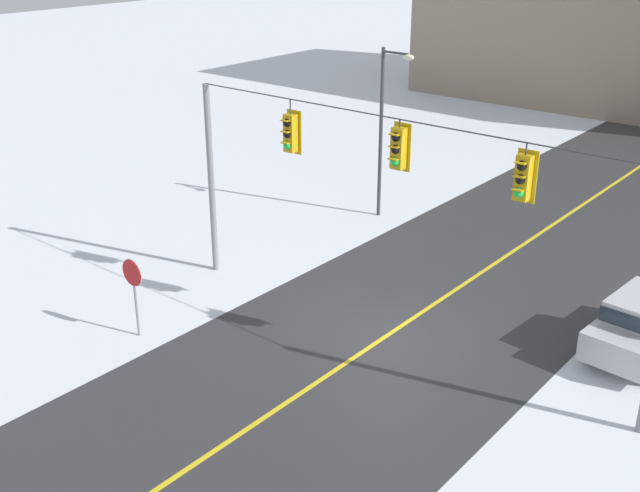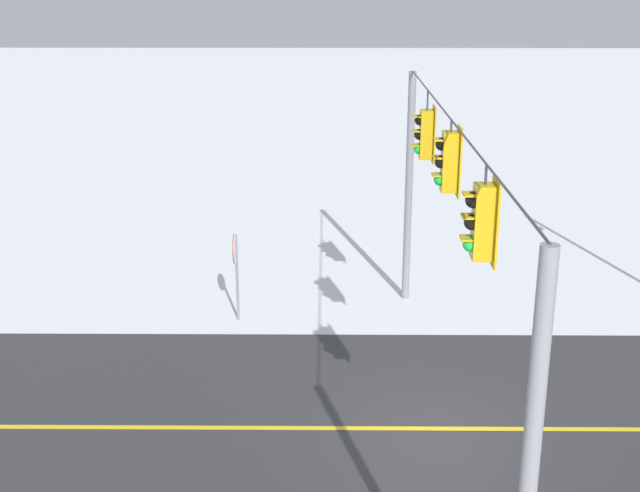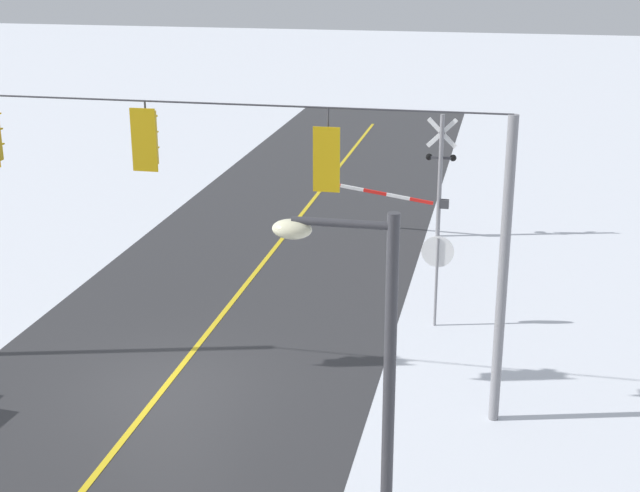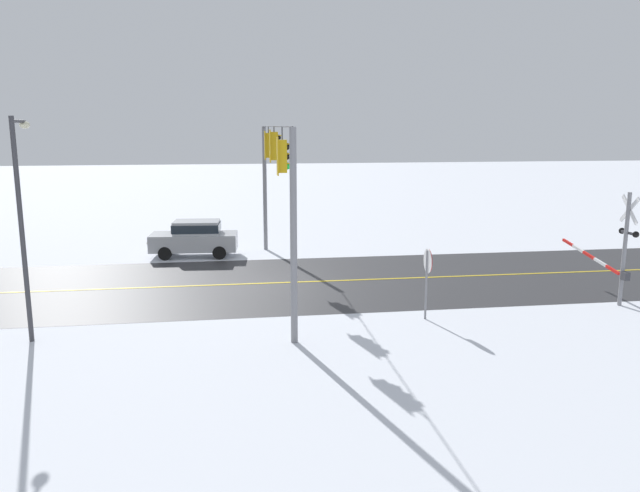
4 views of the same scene
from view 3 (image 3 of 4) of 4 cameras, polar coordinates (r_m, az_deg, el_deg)
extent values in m
plane|color=silver|center=(20.37, -9.57, -8.58)|extent=(160.00, 160.00, 0.00)
cylinder|color=gray|center=(17.87, 11.32, -1.79)|extent=(0.20, 0.20, 6.20)
cylinder|color=#38383D|center=(18.41, -10.60, 8.86)|extent=(14.00, 0.04, 0.04)
cylinder|color=#38383D|center=(17.42, 0.51, 7.92)|extent=(0.04, 0.04, 0.42)
cube|color=#C6990F|center=(17.57, 0.51, 5.51)|extent=(0.34, 0.28, 1.08)
cube|color=#C6990F|center=(17.42, 0.40, 5.39)|extent=(0.52, 0.03, 1.26)
sphere|color=black|center=(17.65, 0.60, 6.63)|extent=(0.24, 0.24, 0.24)
cube|color=#C6990F|center=(17.70, 0.65, 6.94)|extent=(0.26, 0.16, 0.03)
sphere|color=black|center=(17.72, 0.60, 5.62)|extent=(0.24, 0.24, 0.24)
cube|color=#C6990F|center=(17.77, 0.65, 5.93)|extent=(0.26, 0.16, 0.03)
sphere|color=green|center=(17.79, 0.60, 4.62)|extent=(0.24, 0.24, 0.24)
cube|color=#C6990F|center=(17.84, 0.64, 4.93)|extent=(0.26, 0.16, 0.03)
cylinder|color=#38383D|center=(18.46, -10.84, 8.55)|extent=(0.04, 0.04, 0.20)
cube|color=#C6990F|center=(18.58, -10.72, 6.60)|extent=(0.34, 0.28, 1.08)
cube|color=#C6990F|center=(18.43, -10.91, 6.50)|extent=(0.52, 0.03, 1.26)
sphere|color=black|center=(18.65, -10.61, 7.66)|extent=(0.24, 0.24, 0.24)
cube|color=#C6990F|center=(18.70, -10.54, 7.95)|extent=(0.26, 0.16, 0.03)
sphere|color=black|center=(18.71, -10.55, 6.70)|extent=(0.24, 0.24, 0.24)
cube|color=#C6990F|center=(18.76, -10.49, 6.99)|extent=(0.26, 0.16, 0.03)
sphere|color=green|center=(18.78, -10.49, 5.74)|extent=(0.24, 0.24, 0.24)
cube|color=#C6990F|center=(18.82, -10.43, 6.04)|extent=(0.26, 0.16, 0.03)
cylinder|color=gray|center=(22.79, 7.25, -2.27)|extent=(0.07, 0.07, 2.30)
cylinder|color=#B71414|center=(22.56, 7.34, -0.33)|extent=(0.76, 0.03, 0.76)
cylinder|color=white|center=(22.54, 7.34, -0.35)|extent=(0.80, 0.02, 0.80)
cylinder|color=gray|center=(29.51, 7.48, 4.31)|extent=(0.14, 0.14, 4.00)
cube|color=white|center=(29.25, 7.61, 6.99)|extent=(0.98, 0.04, 0.98)
cube|color=white|center=(29.25, 7.61, 6.99)|extent=(0.98, 0.04, 0.98)
cube|color=#38383D|center=(29.41, 7.54, 5.47)|extent=(0.80, 0.06, 0.08)
sphere|color=black|center=(29.45, 8.29, 5.45)|extent=(0.22, 0.22, 0.22)
sphere|color=black|center=(29.50, 6.81, 5.53)|extent=(0.22, 0.22, 0.22)
cube|color=red|center=(29.78, 6.34, 2.80)|extent=(0.78, 0.08, 0.21)
cube|color=white|center=(29.82, 4.89, 3.08)|extent=(0.78, 0.08, 0.21)
cube|color=red|center=(29.89, 3.45, 3.37)|extent=(0.78, 0.08, 0.21)
cube|color=white|center=(29.98, 2.01, 3.64)|extent=(0.78, 0.08, 0.21)
cube|color=red|center=(30.08, 0.58, 3.92)|extent=(0.78, 0.08, 0.21)
cube|color=#38383D|center=(29.74, 7.76, 2.61)|extent=(0.28, 0.20, 0.28)
cylinder|color=#38383D|center=(10.99, 4.17, -14.40)|extent=(0.14, 0.14, 6.50)
cylinder|color=#38383D|center=(9.73, 1.39, 1.42)|extent=(1.10, 0.09, 0.09)
ellipsoid|color=beige|center=(9.87, -1.76, 1.06)|extent=(0.44, 0.28, 0.22)
camera|label=1|loc=(37.39, -17.59, 20.44)|focal=43.86mm
camera|label=2|loc=(28.89, -38.51, 13.95)|focal=47.62mm
camera|label=4|loc=(23.09, 59.93, 1.81)|focal=34.77mm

